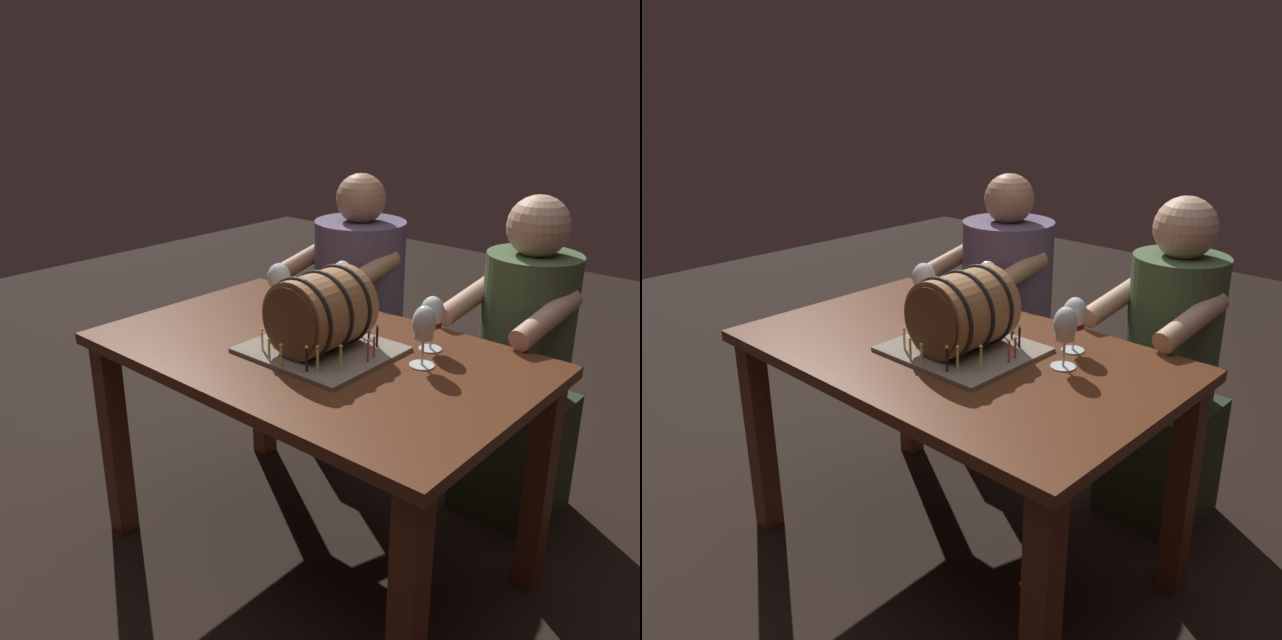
{
  "view_description": "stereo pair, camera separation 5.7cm",
  "coord_description": "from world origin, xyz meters",
  "views": [
    {
      "loc": [
        1.24,
        -1.37,
        1.52
      ],
      "look_at": [
        0.03,
        -0.0,
        0.84
      ],
      "focal_mm": 37.61,
      "sensor_mm": 36.0,
      "label": 1
    },
    {
      "loc": [
        1.28,
        -1.33,
        1.52
      ],
      "look_at": [
        0.03,
        -0.0,
        0.84
      ],
      "focal_mm": 37.61,
      "sensor_mm": 36.0,
      "label": 2
    }
  ],
  "objects": [
    {
      "name": "ground_plane",
      "position": [
        0.0,
        0.0,
        0.0
      ],
      "size": [
        8.0,
        8.0,
        0.0
      ],
      "primitive_type": "plane",
      "color": "black"
    },
    {
      "name": "dining_table",
      "position": [
        0.0,
        0.0,
        0.62
      ],
      "size": [
        1.31,
        0.81,
        0.74
      ],
      "color": "#562D19",
      "rests_on": "ground"
    },
    {
      "name": "barrel_cake",
      "position": [
        0.03,
        -0.0,
        0.86
      ],
      "size": [
        0.4,
        0.37,
        0.25
      ],
      "color": "gray",
      "rests_on": "dining_table"
    },
    {
      "name": "wine_glass_white",
      "position": [
        0.31,
        0.11,
        0.86
      ],
      "size": [
        0.07,
        0.07,
        0.18
      ],
      "color": "white",
      "rests_on": "dining_table"
    },
    {
      "name": "wine_glass_red",
      "position": [
        0.26,
        0.23,
        0.85
      ],
      "size": [
        0.07,
        0.07,
        0.17
      ],
      "color": "white",
      "rests_on": "dining_table"
    },
    {
      "name": "wine_glass_rose",
      "position": [
        -0.13,
        0.28,
        0.87
      ],
      "size": [
        0.07,
        0.07,
        0.19
      ],
      "color": "white",
      "rests_on": "dining_table"
    },
    {
      "name": "wine_glass_empty",
      "position": [
        -0.27,
        0.13,
        0.88
      ],
      "size": [
        0.08,
        0.08,
        0.19
      ],
      "color": "white",
      "rests_on": "dining_table"
    },
    {
      "name": "person_seated_left",
      "position": [
        -0.36,
        0.67,
        0.55
      ],
      "size": [
        0.42,
        0.5,
        1.16
      ],
      "color": "#372D40",
      "rests_on": "ground"
    },
    {
      "name": "person_seated_right",
      "position": [
        0.36,
        0.67,
        0.52
      ],
      "size": [
        0.38,
        0.48,
        1.16
      ],
      "color": "#2A3A24",
      "rests_on": "ground"
    }
  ]
}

